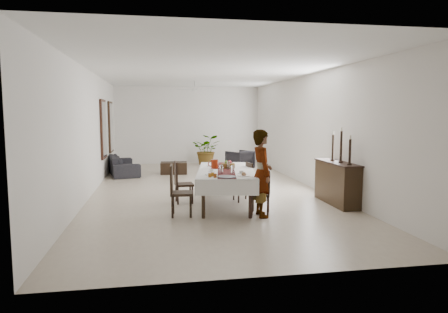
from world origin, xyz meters
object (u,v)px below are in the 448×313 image
at_px(woman, 262,173).
at_px(sofa, 123,165).
at_px(dining_table_top, 226,171).
at_px(sideboard_body, 337,183).
at_px(red_pitcher, 214,164).

relative_size(woman, sofa, 0.80).
relative_size(dining_table_top, sideboard_body, 1.62).
bearing_deg(sofa, dining_table_top, -163.56).
bearing_deg(woman, sideboard_body, -69.35).
height_order(red_pitcher, sofa, red_pitcher).
height_order(dining_table_top, sofa, dining_table_top).
height_order(dining_table_top, woman, woman).
bearing_deg(sideboard_body, woman, -158.32).
relative_size(sideboard_body, sofa, 0.72).
relative_size(red_pitcher, woman, 0.12).
relative_size(red_pitcher, sofa, 0.10).
distance_m(dining_table_top, sideboard_body, 2.59).
distance_m(sideboard_body, sofa, 7.61).
distance_m(dining_table_top, woman, 1.27).
height_order(sideboard_body, sofa, sideboard_body).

